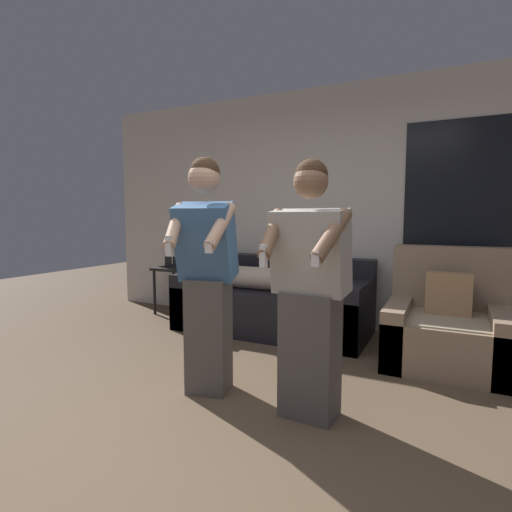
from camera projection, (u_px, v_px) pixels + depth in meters
name	position (u px, v px, depth m)	size (l,w,h in m)	color
ground_plane	(204.00, 456.00, 2.10)	(14.00, 14.00, 0.00)	brown
wall_back	(343.00, 208.00, 4.46)	(6.40, 0.07, 2.70)	silver
couch	(273.00, 303.00, 4.39)	(2.07, 0.92, 0.80)	black
armchair	(447.00, 327.00, 3.41)	(0.96, 0.93, 0.99)	#937A60
side_table	(177.00, 273.00, 5.19)	(0.51, 0.48, 0.76)	black
person_left	(207.00, 275.00, 2.78)	(0.46, 0.57, 1.65)	#56514C
person_right	(310.00, 292.00, 2.44)	(0.51, 0.50, 1.60)	#56514C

